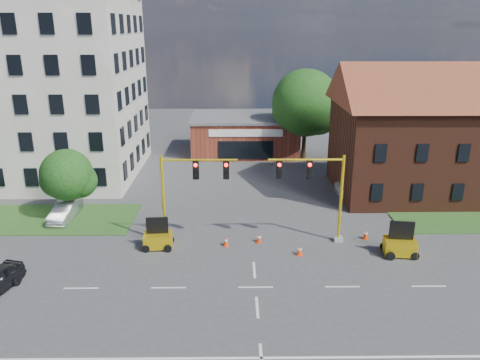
{
  "coord_description": "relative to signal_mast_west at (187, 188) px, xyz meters",
  "views": [
    {
      "loc": [
        -1.15,
        -23.5,
        14.34
      ],
      "look_at": [
        -0.79,
        10.0,
        3.17
      ],
      "focal_mm": 35.0,
      "sensor_mm": 36.0,
      "label": 1
    }
  ],
  "objects": [
    {
      "name": "cone_d",
      "position": [
        12.36,
        0.3,
        -3.58
      ],
      "size": [
        0.4,
        0.4,
        0.7
      ],
      "color": "#F43F0C",
      "rests_on": "ground"
    },
    {
      "name": "cone_c",
      "position": [
        7.4,
        -2.07,
        -3.58
      ],
      "size": [
        0.4,
        0.4,
        0.7
      ],
      "color": "#F43F0C",
      "rests_on": "ground"
    },
    {
      "name": "tree_large",
      "position": [
        11.23,
        21.08,
        2.1
      ],
      "size": [
        7.67,
        7.31,
        9.93
      ],
      "color": "#372514",
      "rests_on": "ground"
    },
    {
      "name": "cone_a",
      "position": [
        2.55,
        -0.68,
        -3.58
      ],
      "size": [
        0.4,
        0.4,
        0.7
      ],
      "color": "#F43F0C",
      "rests_on": "ground"
    },
    {
      "name": "townhouse_row",
      "position": [
        22.36,
        10.0,
        2.01
      ],
      "size": [
        21.0,
        11.0,
        11.5
      ],
      "color": "#522718",
      "rests_on": "ground"
    },
    {
      "name": "tree_nw_front",
      "position": [
        -9.44,
        4.58,
        -0.61
      ],
      "size": [
        4.16,
        3.96,
        5.45
      ],
      "color": "#372514",
      "rests_on": "ground"
    },
    {
      "name": "office_block",
      "position": [
        -15.64,
        15.91,
        6.39
      ],
      "size": [
        18.4,
        15.4,
        20.6
      ],
      "color": "beige",
      "rests_on": "ground"
    },
    {
      "name": "ground",
      "position": [
        4.36,
        -6.0,
        -3.92
      ],
      "size": [
        120.0,
        120.0,
        0.0
      ],
      "primitive_type": "plane",
      "color": "#424245",
      "rests_on": "ground"
    },
    {
      "name": "pickup_white",
      "position": [
        14.68,
        8.79,
        -3.17
      ],
      "size": [
        5.5,
        2.68,
        1.51
      ],
      "primitive_type": "imported",
      "rotation": [
        0.0,
        0.0,
        1.6
      ],
      "color": "white",
      "rests_on": "ground"
    },
    {
      "name": "sedan_silver_front",
      "position": [
        -9.95,
        4.09,
        -3.25
      ],
      "size": [
        1.6,
        4.13,
        1.34
      ],
      "primitive_type": "imported",
      "rotation": [
        0.0,
        0.0,
        -0.05
      ],
      "color": "#94969B",
      "rests_on": "ground"
    },
    {
      "name": "brick_shop",
      "position": [
        4.36,
        23.99,
        -1.76
      ],
      "size": [
        12.4,
        8.4,
        4.3
      ],
      "color": "maroon",
      "rests_on": "ground"
    },
    {
      "name": "lane_markings",
      "position": [
        4.36,
        -9.0,
        -3.91
      ],
      "size": [
        60.0,
        36.0,
        0.01
      ],
      "primitive_type": null,
      "color": "white",
      "rests_on": "ground"
    },
    {
      "name": "trailer_west",
      "position": [
        -2.0,
        -0.92,
        -3.25
      ],
      "size": [
        1.95,
        1.37,
        2.13
      ],
      "rotation": [
        0.0,
        0.0,
        0.07
      ],
      "color": "yellow",
      "rests_on": "ground"
    },
    {
      "name": "signal_mast_west",
      "position": [
        0.0,
        0.0,
        0.0
      ],
      "size": [
        5.3,
        0.6,
        6.2
      ],
      "color": "gray",
      "rests_on": "ground"
    },
    {
      "name": "signal_mast_east",
      "position": [
        8.71,
        0.0,
        0.0
      ],
      "size": [
        5.3,
        0.6,
        6.2
      ],
      "color": "gray",
      "rests_on": "ground"
    },
    {
      "name": "trailer_east",
      "position": [
        13.91,
        -2.12,
        -3.21
      ],
      "size": [
        2.15,
        1.58,
        2.27
      ],
      "rotation": [
        0.0,
        0.0,
        -0.13
      ],
      "color": "yellow",
      "rests_on": "ground"
    },
    {
      "name": "cone_b",
      "position": [
        4.84,
        -0.19,
        -3.58
      ],
      "size": [
        0.4,
        0.4,
        0.7
      ],
      "color": "#F43F0C",
      "rests_on": "ground"
    }
  ]
}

